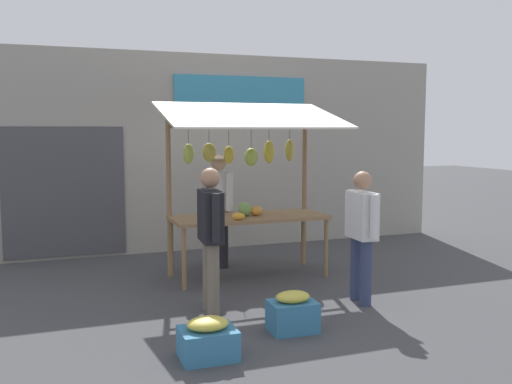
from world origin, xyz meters
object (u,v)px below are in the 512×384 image
object	(u,v)px
vendor_with_sunhat	(219,200)
produce_crate_near	(293,313)
market_stall	(248,169)
produce_crate_side	(208,340)
shopper_in_striped_shirt	(362,228)
shopper_with_ponytail	(211,229)

from	to	relation	value
vendor_with_sunhat	produce_crate_near	world-z (taller)	vendor_with_sunhat
market_stall	produce_crate_side	bearing A→B (deg)	63.47
produce_crate_near	shopper_in_striped_shirt	bearing A→B (deg)	-151.76
market_stall	produce_crate_side	world-z (taller)	market_stall
market_stall	produce_crate_near	bearing A→B (deg)	81.77
shopper_with_ponytail	produce_crate_near	distance (m)	1.35
vendor_with_sunhat	market_stall	bearing A→B (deg)	4.66
produce_crate_side	shopper_with_ponytail	bearing A→B (deg)	-107.31
produce_crate_near	produce_crate_side	size ratio (longest dim) A/B	0.96
vendor_with_sunhat	produce_crate_near	bearing A→B (deg)	-14.29
market_stall	vendor_with_sunhat	size ratio (longest dim) A/B	1.46
shopper_with_ponytail	produce_crate_near	xyz separation A→B (m)	(-0.62, 0.91, -0.78)
shopper_with_ponytail	vendor_with_sunhat	bearing A→B (deg)	-14.43
shopper_in_striped_shirt	vendor_with_sunhat	bearing A→B (deg)	27.33
produce_crate_near	produce_crate_side	world-z (taller)	produce_crate_near
market_stall	shopper_with_ponytail	distance (m)	1.82
shopper_with_ponytail	produce_crate_near	bearing A→B (deg)	-140.89
market_stall	produce_crate_side	size ratio (longest dim) A/B	4.79
vendor_with_sunhat	shopper_in_striped_shirt	bearing A→B (deg)	11.72
shopper_in_striped_shirt	market_stall	bearing A→B (deg)	30.08
market_stall	vendor_with_sunhat	bearing A→B (deg)	-73.43
produce_crate_side	shopper_in_striped_shirt	bearing A→B (deg)	-155.11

